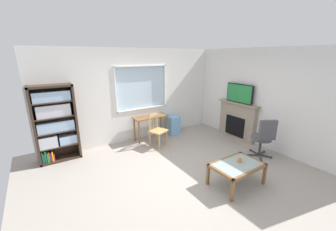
{
  "coord_description": "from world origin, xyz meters",
  "views": [
    {
      "loc": [
        -2.4,
        -3.13,
        2.43
      ],
      "look_at": [
        0.23,
        0.91,
        1.01
      ],
      "focal_mm": 22.09,
      "sensor_mm": 36.0,
      "label": 1
    }
  ],
  "objects_px": {
    "bookshelf": "(55,122)",
    "plastic_drawer_unit": "(173,125)",
    "office_chair": "(263,136)",
    "wooden_chair": "(157,130)",
    "sippy_cup": "(240,160)",
    "tv": "(239,93)",
    "coffee_table": "(237,167)",
    "desk_under_window": "(150,120)",
    "fireplace": "(237,120)"
  },
  "relations": [
    {
      "from": "desk_under_window",
      "to": "fireplace",
      "type": "relative_size",
      "value": 0.77
    },
    {
      "from": "wooden_chair",
      "to": "tv",
      "type": "relative_size",
      "value": 1.04
    },
    {
      "from": "wooden_chair",
      "to": "bookshelf",
      "type": "bearing_deg",
      "value": 165.17
    },
    {
      "from": "bookshelf",
      "to": "plastic_drawer_unit",
      "type": "relative_size",
      "value": 3.1
    },
    {
      "from": "fireplace",
      "to": "tv",
      "type": "bearing_deg",
      "value": -180.0
    },
    {
      "from": "wooden_chair",
      "to": "desk_under_window",
      "type": "bearing_deg",
      "value": 81.74
    },
    {
      "from": "bookshelf",
      "to": "office_chair",
      "type": "distance_m",
      "value": 4.91
    },
    {
      "from": "plastic_drawer_unit",
      "to": "sippy_cup",
      "type": "bearing_deg",
      "value": -97.9
    },
    {
      "from": "bookshelf",
      "to": "wooden_chair",
      "type": "relative_size",
      "value": 2.0
    },
    {
      "from": "wooden_chair",
      "to": "tv",
      "type": "xyz_separation_m",
      "value": [
        2.28,
        -0.79,
        0.91
      ]
    },
    {
      "from": "wooden_chair",
      "to": "plastic_drawer_unit",
      "type": "distance_m",
      "value": 1.07
    },
    {
      "from": "desk_under_window",
      "to": "wooden_chair",
      "type": "bearing_deg",
      "value": -98.26
    },
    {
      "from": "desk_under_window",
      "to": "tv",
      "type": "relative_size",
      "value": 1.15
    },
    {
      "from": "plastic_drawer_unit",
      "to": "bookshelf",
      "type": "bearing_deg",
      "value": 179.0
    },
    {
      "from": "wooden_chair",
      "to": "tv",
      "type": "height_order",
      "value": "tv"
    },
    {
      "from": "wooden_chair",
      "to": "coffee_table",
      "type": "distance_m",
      "value": 2.4
    },
    {
      "from": "bookshelf",
      "to": "tv",
      "type": "relative_size",
      "value": 2.08
    },
    {
      "from": "office_chair",
      "to": "coffee_table",
      "type": "distance_m",
      "value": 1.48
    },
    {
      "from": "plastic_drawer_unit",
      "to": "coffee_table",
      "type": "xyz_separation_m",
      "value": [
        -0.5,
        -2.93,
        0.08
      ]
    },
    {
      "from": "desk_under_window",
      "to": "plastic_drawer_unit",
      "type": "bearing_deg",
      "value": 3.49
    },
    {
      "from": "wooden_chair",
      "to": "sippy_cup",
      "type": "distance_m",
      "value": 2.38
    },
    {
      "from": "fireplace",
      "to": "tv",
      "type": "xyz_separation_m",
      "value": [
        -0.02,
        -0.0,
        0.82
      ]
    },
    {
      "from": "sippy_cup",
      "to": "wooden_chair",
      "type": "bearing_deg",
      "value": 101.94
    },
    {
      "from": "wooden_chair",
      "to": "office_chair",
      "type": "bearing_deg",
      "value": -47.47
    },
    {
      "from": "sippy_cup",
      "to": "coffee_table",
      "type": "bearing_deg",
      "value": -161.98
    },
    {
      "from": "wooden_chair",
      "to": "coffee_table",
      "type": "bearing_deg",
      "value": -80.63
    },
    {
      "from": "fireplace",
      "to": "office_chair",
      "type": "height_order",
      "value": "fireplace"
    },
    {
      "from": "office_chair",
      "to": "coffee_table",
      "type": "relative_size",
      "value": 1.03
    },
    {
      "from": "desk_under_window",
      "to": "coffee_table",
      "type": "distance_m",
      "value": 2.91
    },
    {
      "from": "sippy_cup",
      "to": "desk_under_window",
      "type": "bearing_deg",
      "value": 98.35
    },
    {
      "from": "office_chair",
      "to": "sippy_cup",
      "type": "distance_m",
      "value": 1.36
    },
    {
      "from": "sippy_cup",
      "to": "fireplace",
      "type": "bearing_deg",
      "value": 40.4
    },
    {
      "from": "wooden_chair",
      "to": "office_chair",
      "type": "height_order",
      "value": "office_chair"
    },
    {
      "from": "desk_under_window",
      "to": "office_chair",
      "type": "distance_m",
      "value": 3.03
    },
    {
      "from": "plastic_drawer_unit",
      "to": "office_chair",
      "type": "height_order",
      "value": "office_chair"
    },
    {
      "from": "tv",
      "to": "coffee_table",
      "type": "relative_size",
      "value": 0.89
    },
    {
      "from": "bookshelf",
      "to": "plastic_drawer_unit",
      "type": "xyz_separation_m",
      "value": [
        3.25,
        -0.06,
        -0.65
      ]
    },
    {
      "from": "plastic_drawer_unit",
      "to": "fireplace",
      "type": "xyz_separation_m",
      "value": [
        1.4,
        -1.36,
        0.26
      ]
    },
    {
      "from": "plastic_drawer_unit",
      "to": "office_chair",
      "type": "distance_m",
      "value": 2.71
    },
    {
      "from": "tv",
      "to": "desk_under_window",
      "type": "bearing_deg",
      "value": 149.31
    },
    {
      "from": "plastic_drawer_unit",
      "to": "tv",
      "type": "distance_m",
      "value": 2.22
    },
    {
      "from": "fireplace",
      "to": "tv",
      "type": "height_order",
      "value": "tv"
    },
    {
      "from": "plastic_drawer_unit",
      "to": "sippy_cup",
      "type": "distance_m",
      "value": 2.93
    },
    {
      "from": "coffee_table",
      "to": "wooden_chair",
      "type": "bearing_deg",
      "value": 99.37
    },
    {
      "from": "bookshelf",
      "to": "sippy_cup",
      "type": "distance_m",
      "value": 4.13
    },
    {
      "from": "coffee_table",
      "to": "sippy_cup",
      "type": "relative_size",
      "value": 10.79
    },
    {
      "from": "fireplace",
      "to": "office_chair",
      "type": "relative_size",
      "value": 1.3
    },
    {
      "from": "wooden_chair",
      "to": "fireplace",
      "type": "bearing_deg",
      "value": -19.02
    },
    {
      "from": "bookshelf",
      "to": "sippy_cup",
      "type": "relative_size",
      "value": 20.01
    },
    {
      "from": "wooden_chair",
      "to": "coffee_table",
      "type": "height_order",
      "value": "wooden_chair"
    }
  ]
}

